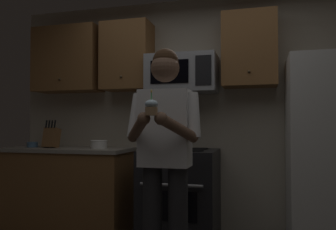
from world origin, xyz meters
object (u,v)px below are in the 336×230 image
(oven_range, at_px, (180,195))
(person, at_px, (165,149))
(knife_block, at_px, (51,137))
(bowl_large_white, at_px, (99,144))
(microwave, at_px, (182,74))
(cupcake, at_px, (151,107))
(bowl_small_colored, at_px, (32,144))

(oven_range, xyz_separation_m, person, (0.10, -0.95, 0.53))
(knife_block, relative_size, person, 0.18)
(bowl_large_white, bearing_deg, microwave, 6.27)
(cupcake, bearing_deg, person, 90.00)
(microwave, xyz_separation_m, knife_block, (-1.49, -0.15, -0.69))
(microwave, relative_size, knife_block, 2.31)
(oven_range, relative_size, knife_block, 2.91)
(oven_range, height_order, cupcake, cupcake)
(bowl_large_white, height_order, cupcake, cupcake)
(person, bearing_deg, bowl_large_white, 136.70)
(bowl_large_white, height_order, bowl_small_colored, bowl_large_white)
(knife_block, bearing_deg, microwave, 5.72)
(microwave, bearing_deg, oven_range, -90.02)
(oven_range, height_order, microwave, microwave)
(bowl_small_colored, distance_m, person, 2.08)
(person, bearing_deg, knife_block, 149.98)
(bowl_small_colored, bearing_deg, cupcake, -34.32)
(bowl_small_colored, bearing_deg, microwave, 4.32)
(oven_range, xyz_separation_m, bowl_large_white, (-0.92, 0.02, 0.50))
(oven_range, distance_m, microwave, 1.26)
(knife_block, xyz_separation_m, person, (1.59, -0.92, -0.04))
(bowl_large_white, distance_m, bowl_small_colored, 0.83)
(bowl_large_white, relative_size, person, 0.11)
(oven_range, xyz_separation_m, cupcake, (0.10, -1.28, 0.83))
(cupcake, bearing_deg, knife_block, 141.88)
(microwave, bearing_deg, bowl_small_colored, -175.68)
(bowl_small_colored, xyz_separation_m, cupcake, (1.85, -1.26, 0.34))
(oven_range, height_order, bowl_large_white, bowl_large_white)
(knife_block, height_order, person, person)
(knife_block, bearing_deg, oven_range, 1.14)
(cupcake, bearing_deg, bowl_large_white, 128.37)
(microwave, xyz_separation_m, bowl_small_colored, (-1.75, -0.13, -0.77))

